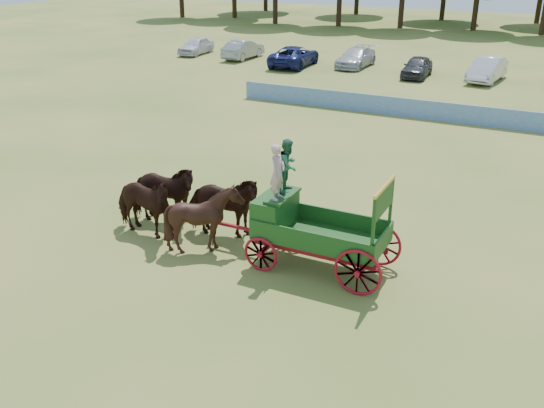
% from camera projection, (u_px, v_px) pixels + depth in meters
% --- Properties ---
extents(ground, '(160.00, 160.00, 0.00)m').
position_uv_depth(ground, '(368.00, 274.00, 17.85)').
color(ground, olive).
rests_on(ground, ground).
extents(horse_lead_left, '(2.66, 1.34, 2.19)m').
position_uv_depth(horse_lead_left, '(142.00, 205.00, 19.86)').
color(horse_lead_left, black).
rests_on(horse_lead_left, ground).
extents(horse_lead_right, '(2.77, 1.67, 2.19)m').
position_uv_depth(horse_lead_right, '(162.00, 194.00, 20.76)').
color(horse_lead_right, black).
rests_on(horse_lead_right, ground).
extents(horse_wheel_left, '(2.22, 2.04, 2.19)m').
position_uv_depth(horse_wheel_left, '(204.00, 219.00, 18.87)').
color(horse_wheel_left, black).
rests_on(horse_wheel_left, ground).
extents(horse_wheel_right, '(2.79, 1.73, 2.19)m').
position_uv_depth(horse_wheel_right, '(222.00, 206.00, 19.77)').
color(horse_wheel_right, black).
rests_on(horse_wheel_right, ground).
extents(farm_dray, '(6.00, 2.00, 3.79)m').
position_uv_depth(farm_dray, '(298.00, 212.00, 17.90)').
color(farm_dray, maroon).
rests_on(farm_dray, ground).
extents(sponsor_banner, '(26.00, 0.08, 1.05)m').
position_uv_depth(sponsor_banner, '(456.00, 113.00, 32.84)').
color(sponsor_banner, '#1C5398').
rests_on(sponsor_banner, ground).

